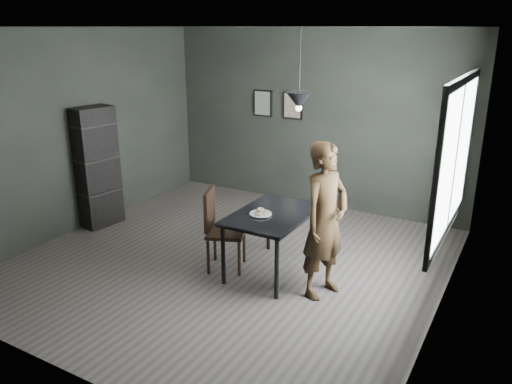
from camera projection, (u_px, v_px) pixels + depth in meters
The scene contains 13 objects.
ground at pixel (230, 260), 6.30m from camera, with size 5.00×5.00×0.00m, color #34302D.
back_wall at pixel (313, 120), 7.92m from camera, with size 5.00×0.10×2.80m, color black.
ceiling at pixel (226, 27), 5.42m from camera, with size 5.00×5.00×0.02m.
window_assembly at pixel (455, 158), 4.80m from camera, with size 0.04×1.96×1.56m.
cafe_table at pixel (273, 219), 5.80m from camera, with size 0.80×1.20×0.75m.
white_plate at pixel (261, 214), 5.72m from camera, with size 0.23×0.23×0.01m, color white.
donut_pile at pixel (261, 212), 5.71m from camera, with size 0.16×0.15×0.07m.
woman at pixel (325, 221), 5.26m from camera, with size 0.62×0.41×1.71m, color black.
wood_chair at pixel (219, 224), 5.93m from camera, with size 0.56×0.56×1.00m.
shelf_unit at pixel (97, 167), 7.19m from camera, with size 0.33×0.58×1.74m, color black.
pendant_lamp at pixel (299, 100), 5.33m from camera, with size 0.28×0.28×0.86m.
framed_print_left at pixel (263, 103), 8.25m from camera, with size 0.34×0.04×0.44m.
framed_print_right at pixel (293, 106), 7.99m from camera, with size 0.34×0.04×0.44m.
Camera 1 is at (3.11, -4.79, 2.80)m, focal length 35.00 mm.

